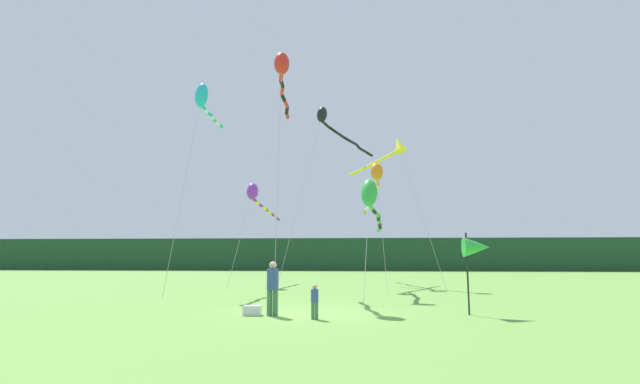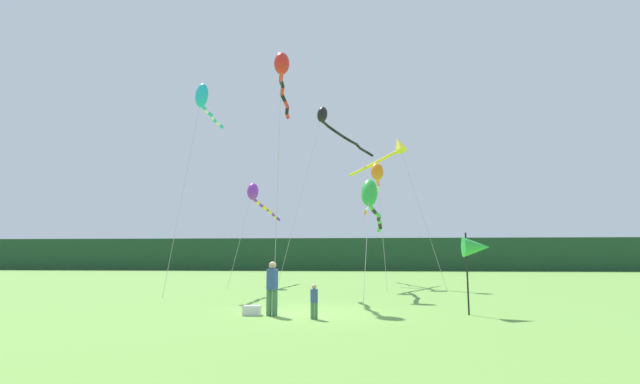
{
  "view_description": "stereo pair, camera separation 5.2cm",
  "coord_description": "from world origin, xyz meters",
  "px_view_note": "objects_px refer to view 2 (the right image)",
  "views": [
    {
      "loc": [
        1.78,
        -16.5,
        2.03
      ],
      "look_at": [
        0.0,
        6.0,
        5.17
      ],
      "focal_mm": 25.58,
      "sensor_mm": 36.0,
      "label": 1
    },
    {
      "loc": [
        1.83,
        -16.5,
        2.03
      ],
      "look_at": [
        0.0,
        6.0,
        5.17
      ],
      "focal_mm": 25.58,
      "sensor_mm": 36.0,
      "label": 2
    }
  ],
  "objects_px": {
    "kite_yellow": "(393,150)",
    "banner_flag_pole": "(476,248)",
    "cooler_box": "(252,310)",
    "kite_orange": "(376,179)",
    "kite_red": "(282,70)",
    "person_adult": "(272,285)",
    "kite_cyan": "(203,99)",
    "kite_purple": "(255,195)",
    "person_child": "(314,300)",
    "kite_green": "(371,199)",
    "kite_black": "(331,123)"
  },
  "relations": [
    {
      "from": "kite_yellow",
      "to": "banner_flag_pole",
      "type": "bearing_deg",
      "value": -83.64
    },
    {
      "from": "cooler_box",
      "to": "kite_orange",
      "type": "relative_size",
      "value": 0.05
    },
    {
      "from": "kite_yellow",
      "to": "kite_red",
      "type": "bearing_deg",
      "value": -125.76
    },
    {
      "from": "person_adult",
      "to": "kite_cyan",
      "type": "bearing_deg",
      "value": 122.44
    },
    {
      "from": "person_adult",
      "to": "banner_flag_pole",
      "type": "bearing_deg",
      "value": 6.11
    },
    {
      "from": "cooler_box",
      "to": "person_adult",
      "type": "bearing_deg",
      "value": -8.32
    },
    {
      "from": "person_adult",
      "to": "kite_cyan",
      "type": "relative_size",
      "value": 0.15
    },
    {
      "from": "kite_purple",
      "to": "kite_orange",
      "type": "height_order",
      "value": "kite_orange"
    },
    {
      "from": "kite_orange",
      "to": "kite_cyan",
      "type": "xyz_separation_m",
      "value": [
        -10.28,
        -6.91,
        3.77
      ]
    },
    {
      "from": "person_adult",
      "to": "banner_flag_pole",
      "type": "relative_size",
      "value": 0.64
    },
    {
      "from": "kite_cyan",
      "to": "kite_red",
      "type": "xyz_separation_m",
      "value": [
        5.16,
        -2.92,
        0.38
      ]
    },
    {
      "from": "banner_flag_pole",
      "to": "kite_red",
      "type": "relative_size",
      "value": 0.23
    },
    {
      "from": "person_child",
      "to": "kite_green",
      "type": "bearing_deg",
      "value": 75.34
    },
    {
      "from": "kite_green",
      "to": "kite_black",
      "type": "bearing_deg",
      "value": 105.99
    },
    {
      "from": "person_adult",
      "to": "kite_black",
      "type": "height_order",
      "value": "kite_black"
    },
    {
      "from": "cooler_box",
      "to": "kite_orange",
      "type": "xyz_separation_m",
      "value": [
        4.97,
        16.28,
        7.18
      ]
    },
    {
      "from": "person_adult",
      "to": "kite_green",
      "type": "height_order",
      "value": "kite_green"
    },
    {
      "from": "person_child",
      "to": "banner_flag_pole",
      "type": "xyz_separation_m",
      "value": [
        5.53,
        1.44,
        1.68
      ]
    },
    {
      "from": "kite_purple",
      "to": "kite_red",
      "type": "xyz_separation_m",
      "value": [
        3.32,
        -8.99,
        5.28
      ]
    },
    {
      "from": "kite_yellow",
      "to": "person_child",
      "type": "bearing_deg",
      "value": -103.78
    },
    {
      "from": "person_child",
      "to": "kite_yellow",
      "type": "xyz_separation_m",
      "value": [
        3.91,
        15.96,
        8.61
      ]
    },
    {
      "from": "person_adult",
      "to": "kite_purple",
      "type": "distance_m",
      "value": 16.91
    },
    {
      "from": "person_adult",
      "to": "kite_green",
      "type": "relative_size",
      "value": 0.2
    },
    {
      "from": "person_adult",
      "to": "kite_green",
      "type": "xyz_separation_m",
      "value": [
        3.64,
        7.48,
        3.84
      ]
    },
    {
      "from": "kite_black",
      "to": "kite_yellow",
      "type": "xyz_separation_m",
      "value": [
        4.35,
        -1.17,
        -2.33
      ]
    },
    {
      "from": "person_adult",
      "to": "cooler_box",
      "type": "xyz_separation_m",
      "value": [
        -0.71,
        0.1,
        -0.85
      ]
    },
    {
      "from": "kite_black",
      "to": "kite_cyan",
      "type": "bearing_deg",
      "value": -135.49
    },
    {
      "from": "kite_yellow",
      "to": "kite_purple",
      "type": "bearing_deg",
      "value": 178.37
    },
    {
      "from": "kite_orange",
      "to": "kite_yellow",
      "type": "relative_size",
      "value": 1.09
    },
    {
      "from": "kite_purple",
      "to": "kite_red",
      "type": "bearing_deg",
      "value": -69.74
    },
    {
      "from": "banner_flag_pole",
      "to": "kite_red",
      "type": "bearing_deg",
      "value": 143.68
    },
    {
      "from": "kite_yellow",
      "to": "kite_orange",
      "type": "bearing_deg",
      "value": 136.09
    },
    {
      "from": "person_adult",
      "to": "cooler_box",
      "type": "distance_m",
      "value": 1.12
    },
    {
      "from": "cooler_box",
      "to": "kite_green",
      "type": "distance_m",
      "value": 9.76
    },
    {
      "from": "kite_purple",
      "to": "kite_black",
      "type": "bearing_deg",
      "value": 9.73
    },
    {
      "from": "kite_cyan",
      "to": "kite_green",
      "type": "height_order",
      "value": "kite_cyan"
    },
    {
      "from": "kite_green",
      "to": "kite_yellow",
      "type": "relative_size",
      "value": 0.92
    },
    {
      "from": "person_adult",
      "to": "banner_flag_pole",
      "type": "height_order",
      "value": "banner_flag_pole"
    },
    {
      "from": "banner_flag_pole",
      "to": "kite_cyan",
      "type": "relative_size",
      "value": 0.23
    },
    {
      "from": "person_adult",
      "to": "kite_yellow",
      "type": "distance_m",
      "value": 18.16
    },
    {
      "from": "kite_red",
      "to": "kite_yellow",
      "type": "xyz_separation_m",
      "value": [
        6.28,
        8.71,
        -2.27
      ]
    },
    {
      "from": "person_child",
      "to": "kite_purple",
      "type": "height_order",
      "value": "kite_purple"
    },
    {
      "from": "person_child",
      "to": "cooler_box",
      "type": "bearing_deg",
      "value": 160.35
    },
    {
      "from": "person_adult",
      "to": "kite_yellow",
      "type": "relative_size",
      "value": 0.18
    },
    {
      "from": "kite_cyan",
      "to": "kite_green",
      "type": "bearing_deg",
      "value": -11.7
    },
    {
      "from": "kite_purple",
      "to": "banner_flag_pole",
      "type": "bearing_deg",
      "value": -52.84
    },
    {
      "from": "person_adult",
      "to": "kite_cyan",
      "type": "height_order",
      "value": "kite_cyan"
    },
    {
      "from": "person_child",
      "to": "kite_yellow",
      "type": "distance_m",
      "value": 18.55
    },
    {
      "from": "kite_black",
      "to": "kite_purple",
      "type": "bearing_deg",
      "value": -170.27
    },
    {
      "from": "person_adult",
      "to": "kite_purple",
      "type": "height_order",
      "value": "kite_purple"
    }
  ]
}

